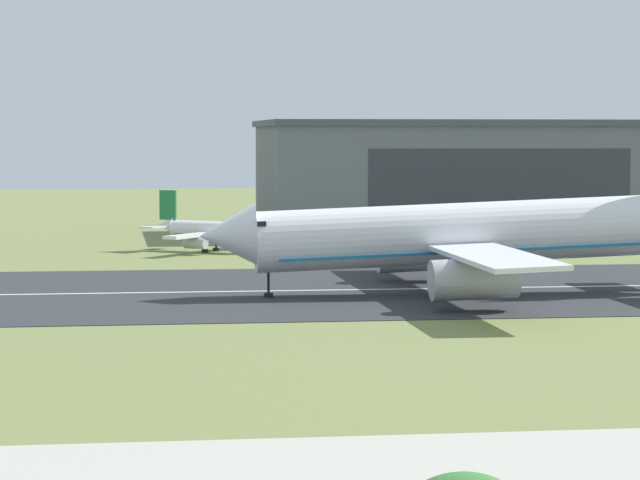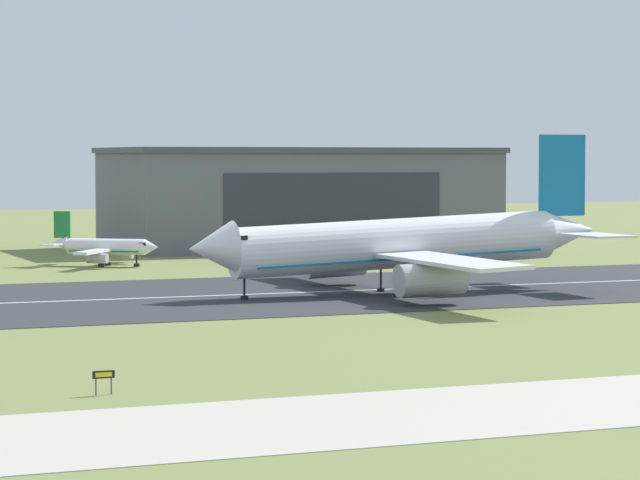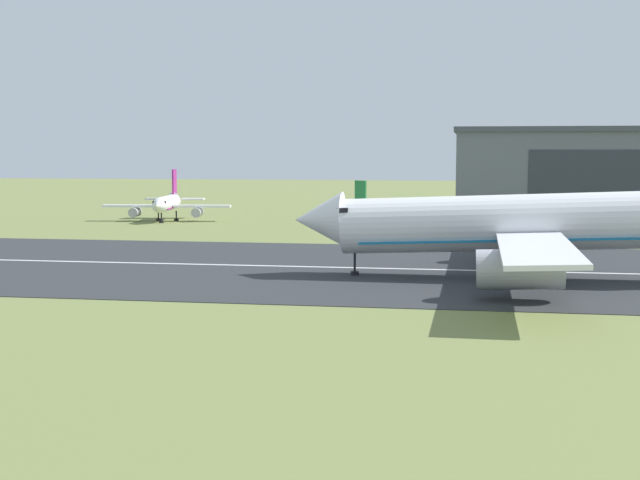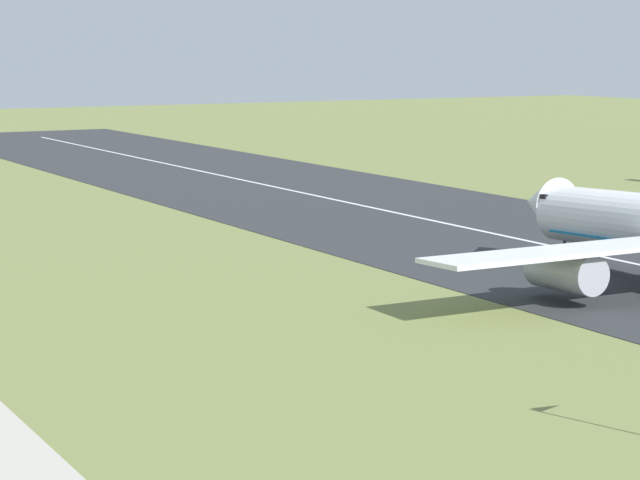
% 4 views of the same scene
% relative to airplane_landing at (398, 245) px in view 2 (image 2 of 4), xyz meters
% --- Properties ---
extents(ground_plane, '(669.18, 669.18, 0.00)m').
position_rel_airplane_landing_xyz_m(ground_plane, '(-22.29, -45.70, -5.47)').
color(ground_plane, olive).
extents(runway_strip, '(429.18, 47.64, 0.06)m').
position_rel_airplane_landing_xyz_m(runway_strip, '(-22.29, 5.62, -5.44)').
color(runway_strip, '#2B2D30').
rests_on(runway_strip, ground_plane).
extents(runway_centreline, '(386.26, 0.70, 0.01)m').
position_rel_airplane_landing_xyz_m(runway_centreline, '(-22.29, 5.62, -5.40)').
color(runway_centreline, silver).
rests_on(runway_centreline, runway_strip).
extents(taxiway_road, '(321.88, 17.14, 0.05)m').
position_rel_airplane_landing_xyz_m(taxiway_road, '(-22.29, -71.72, -5.44)').
color(taxiway_road, '#B2AD9E').
rests_on(taxiway_road, ground_plane).
extents(hangar_building, '(63.33, 32.65, 16.83)m').
position_rel_airplane_landing_xyz_m(hangar_building, '(21.94, 86.73, 2.97)').
color(hangar_building, slate).
rests_on(hangar_building, ground_plane).
extents(airplane_landing, '(49.62, 54.40, 17.85)m').
position_rel_airplane_landing_xyz_m(airplane_landing, '(0.00, 0.00, 0.00)').
color(airplane_landing, white).
rests_on(airplane_landing, ground_plane).
extents(airplane_parked_centre, '(16.09, 17.59, 7.65)m').
position_rel_airplane_landing_xyz_m(airplane_parked_centre, '(-19.59, 55.10, -2.81)').
color(airplane_parked_centre, white).
rests_on(airplane_parked_centre, ground_plane).
extents(runway_sign, '(1.44, 0.13, 1.57)m').
position_rel_airplane_landing_xyz_m(runway_sign, '(-47.82, -57.60, -4.29)').
color(runway_sign, '#4C4C51').
rests_on(runway_sign, ground_plane).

